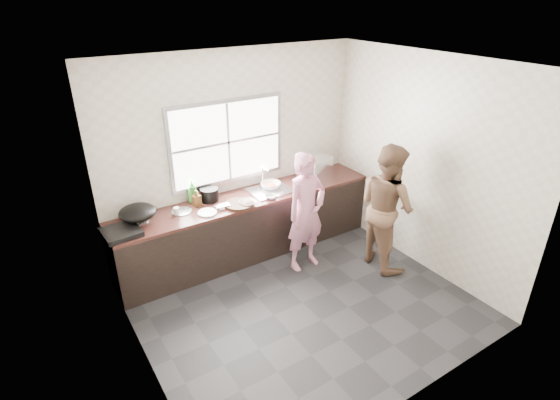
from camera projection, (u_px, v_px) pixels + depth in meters
floor at (303, 303)px, 5.13m from camera, size 3.60×3.20×0.01m
ceiling at (310, 65)px, 3.94m from camera, size 3.60×3.20×0.01m
wall_back at (235, 155)px, 5.75m from camera, size 3.60×0.01×2.70m
wall_left at (131, 250)px, 3.66m from camera, size 0.01×3.20×2.70m
wall_right at (424, 165)px, 5.41m from camera, size 0.01×3.20×2.70m
wall_front at (429, 277)px, 3.32m from camera, size 3.60×0.01×2.70m
cabinet at (248, 227)px, 5.92m from camera, size 3.60×0.62×0.82m
countertop at (247, 198)px, 5.73m from camera, size 3.60×0.64×0.04m
sink at (270, 190)px, 5.89m from camera, size 0.55×0.45×0.02m
faucet at (262, 176)px, 5.98m from camera, size 0.02×0.02×0.30m
window_frame at (227, 142)px, 5.60m from camera, size 1.60×0.05×1.10m
window_glazing at (228, 142)px, 5.58m from camera, size 1.50×0.01×1.00m
woman at (306, 216)px, 5.52m from camera, size 0.56×0.39×1.46m
person_side at (387, 206)px, 5.54m from camera, size 0.71×0.87×1.66m
cutting_board at (239, 204)px, 5.48m from camera, size 0.42×0.42×0.04m
cleaver at (222, 205)px, 5.41m from camera, size 0.19×0.11×0.01m
bowl_mince at (248, 203)px, 5.50m from camera, size 0.23×0.23×0.05m
bowl_crabs at (271, 186)px, 5.95m from camera, size 0.24×0.24×0.07m
bowl_held at (271, 196)px, 5.67m from camera, size 0.23×0.23×0.06m
black_pot at (209, 195)px, 5.59m from camera, size 0.27×0.27×0.17m
plate_food at (207, 213)px, 5.30m from camera, size 0.29×0.29×0.02m
bottle_green at (192, 191)px, 5.51m from camera, size 0.13×0.13×0.32m
bottle_brown_tall at (197, 199)px, 5.46m from camera, size 0.10×0.10×0.19m
bottle_brown_short at (195, 195)px, 5.56m from camera, size 0.15×0.15×0.18m
glass_jar at (177, 211)px, 5.25m from camera, size 0.09×0.09×0.10m
burner at (121, 232)px, 4.84m from camera, size 0.42×0.42×0.06m
wok at (138, 212)px, 5.02m from camera, size 0.54×0.54×0.16m
dish_rack at (315, 169)px, 6.19m from camera, size 0.49×0.41×0.32m
pot_lid_left at (138, 220)px, 5.13m from camera, size 0.29×0.29×0.01m
pot_lid_right at (182, 211)px, 5.34m from camera, size 0.28×0.28×0.01m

